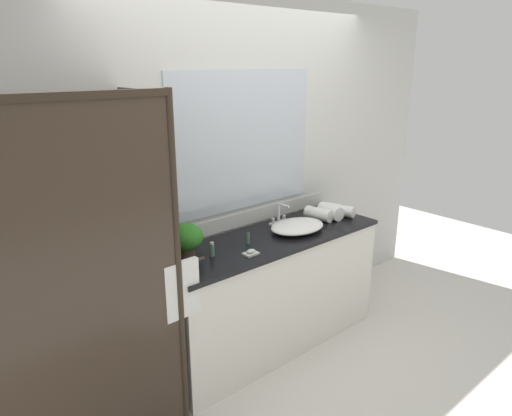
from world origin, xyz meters
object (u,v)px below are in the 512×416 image
Objects in this scene: amenity_bottle_shampoo at (248,239)px; amenity_bottle_conditioner at (212,250)px; sink_basin at (297,226)px; soap_dish at (251,252)px; potted_plant at (186,238)px; rolled_towel_far_edge at (319,214)px; rolled_towel_middle at (330,211)px; rolled_towel_near_edge at (340,210)px; faucet at (279,217)px.

amenity_bottle_shampoo is 0.32m from amenity_bottle_conditioner.
sink_basin reaches higher than soap_dish.
sink_basin is 0.91m from potted_plant.
sink_basin is at bearing 12.16° from soap_dish.
rolled_towel_middle is at bearing -15.62° from rolled_towel_far_edge.
rolled_towel_near_edge is 0.11m from rolled_towel_middle.
rolled_towel_near_edge is 0.22m from rolled_towel_far_edge.
sink_basin is 1.80× the size of rolled_towel_near_edge.
rolled_towel_middle is at bearing -21.68° from faucet.
amenity_bottle_conditioner is (-0.21, 0.15, 0.03)m from soap_dish.
soap_dish is at bearing -168.06° from rolled_towel_far_edge.
rolled_towel_near_edge reaches higher than soap_dish.
rolled_towel_far_edge is at bearing 2.02° from amenity_bottle_conditioner.
amenity_bottle_conditioner is 1.08m from rolled_towel_far_edge.
rolled_towel_middle reaches higher than soap_dish.
rolled_towel_near_edge is at bearing 2.89° from sink_basin.
rolled_towel_far_edge is (-0.22, 0.04, 0.00)m from rolled_towel_near_edge.
sink_basin is 4.66× the size of amenity_bottle_conditioner.
potted_plant is at bearing 141.29° from soap_dish.
rolled_towel_middle is at bearing -4.93° from potted_plant.
rolled_towel_middle reaches higher than amenity_bottle_conditioner.
rolled_towel_far_edge is (0.76, 0.03, 0.01)m from amenity_bottle_shampoo.
potted_plant reaches higher than rolled_towel_far_edge.
rolled_towel_near_edge is at bearing -0.31° from amenity_bottle_shampoo.
rolled_towel_near_edge is 1.20× the size of rolled_towel_middle.
rolled_towel_middle is (0.87, -0.00, 0.02)m from amenity_bottle_shampoo.
amenity_bottle_shampoo is 0.98m from rolled_towel_near_edge.
soap_dish is at bearing -124.64° from amenity_bottle_shampoo.
rolled_towel_far_edge is at bearing 11.55° from sink_basin.
potted_plant is (-0.89, 0.14, 0.09)m from sink_basin.
rolled_towel_far_edge is at bearing 2.30° from amenity_bottle_shampoo.
potted_plant reaches higher than rolled_towel_middle.
potted_plant reaches higher than sink_basin.
amenity_bottle_shampoo is 0.34× the size of rolled_towel_near_edge.
faucet is at bearing 156.25° from rolled_towel_far_edge.
amenity_bottle_shampoo is 0.88× the size of amenity_bottle_conditioner.
rolled_towel_near_edge is (0.53, -0.17, -0.01)m from faucet.
rolled_towel_far_edge is at bearing -3.92° from potted_plant.
rolled_towel_near_edge is at bearing -2.74° from rolled_towel_middle.
amenity_bottle_shampoo is at bearing -160.06° from faucet.
rolled_towel_near_edge is at bearing 0.09° from amenity_bottle_conditioner.
faucet is 1.82× the size of amenity_bottle_conditioner.
potted_plant is 1.20m from rolled_towel_far_edge.
amenity_bottle_conditioner is at bearing -179.65° from rolled_towel_middle.
amenity_bottle_conditioner is 0.43× the size of rolled_towel_far_edge.
faucet is at bearing 158.32° from rolled_towel_middle.
rolled_towel_middle is (0.42, 0.03, 0.02)m from sink_basin.
soap_dish is at bearing -34.75° from amenity_bottle_conditioner.
sink_basin is 4.52× the size of soap_dish.
soap_dish is 0.45× the size of rolled_towel_far_edge.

